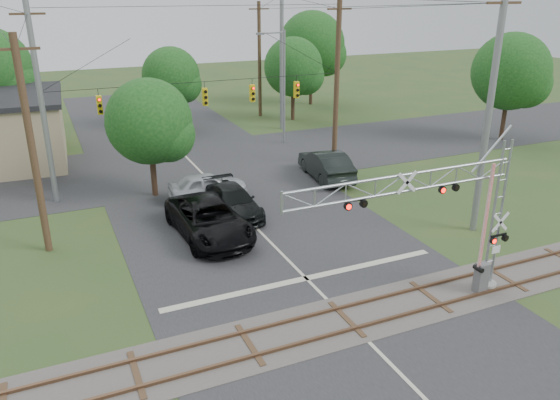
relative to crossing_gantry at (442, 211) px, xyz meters
name	(u,v)px	position (x,y,z in m)	size (l,w,h in m)	color
ground	(375,349)	(-3.76, -1.65, -4.05)	(160.00, 160.00, 0.00)	#2D4921
road_main	(267,239)	(-3.76, 8.35, -4.04)	(14.00, 90.00, 0.02)	#27282A
road_cross	(193,164)	(-3.76, 22.35, -4.04)	(90.00, 12.00, 0.02)	#27282A
railroad_track	(347,319)	(-3.76, 0.35, -4.01)	(90.00, 3.20, 0.17)	#48423E
crossing_gantry	(442,211)	(0.00, 0.00, 0.00)	(10.05, 0.83, 6.51)	gray
traffic_signal_span	(219,93)	(-2.83, 18.35, 1.68)	(19.34, 0.36, 11.50)	gray
pickup_black	(209,220)	(-6.32, 9.87, -3.11)	(3.10, 6.72, 1.87)	black
car_dark	(233,201)	(-4.24, 12.17, -3.26)	(2.21, 5.44, 1.58)	black
sedan_silver	(208,186)	(-4.79, 15.12, -3.23)	(1.92, 4.77, 1.62)	silver
suv_dark	(326,164)	(3.59, 15.64, -3.09)	(2.03, 5.82, 1.92)	black
streetlight	(282,82)	(4.55, 25.00, 0.99)	(2.40, 0.25, 9.01)	gray
utility_poles	(219,83)	(-1.78, 21.60, 1.82)	(24.95, 30.81, 12.16)	#452D20
treeline	(170,69)	(-2.92, 31.37, 1.58)	(53.80, 27.75, 9.91)	#372519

